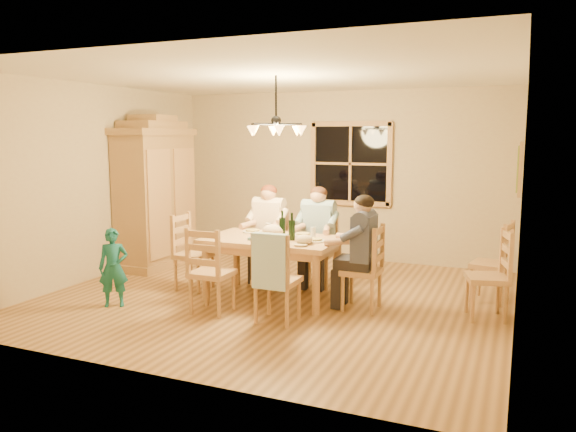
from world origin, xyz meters
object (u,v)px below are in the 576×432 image
at_px(chair_far_right, 318,264).
at_px(wine_bottle_b, 292,226).
at_px(wine_bottle_a, 282,224).
at_px(chair_spare_back, 490,277).
at_px(armoire, 156,197).
at_px(adult_plaid_man, 318,224).
at_px(chair_end_left, 194,266).
at_px(chair_spare_front, 486,291).
at_px(dining_table, 273,246).
at_px(child, 113,267).
at_px(chandelier, 276,129).
at_px(chair_near_left, 212,286).
at_px(adult_woman, 269,221).
at_px(chair_end_right, 361,284).
at_px(chair_near_right, 278,294).
at_px(adult_slate_man, 362,238).
at_px(chair_far_left, 269,259).

relative_size(chair_far_right, wine_bottle_b, 3.00).
height_order(wine_bottle_a, chair_spare_back, wine_bottle_a).
height_order(armoire, adult_plaid_man, armoire).
distance_m(chair_end_left, chair_spare_front, 3.61).
xyz_separation_m(dining_table, child, (-1.59, -1.01, -0.19)).
distance_m(chair_end_left, wine_bottle_b, 1.53).
xyz_separation_m(dining_table, chair_spare_back, (2.47, 0.91, -0.35)).
xyz_separation_m(armoire, wine_bottle_b, (2.67, -1.01, -0.13)).
relative_size(chandelier, dining_table, 0.47).
relative_size(chair_near_left, adult_woman, 1.13).
bearing_deg(chair_end_left, dining_table, 90.00).
bearing_deg(chair_end_right, adult_plaid_man, 46.64).
bearing_deg(chair_spare_back, adult_plaid_man, 104.25).
relative_size(chair_end_right, adult_woman, 1.13).
distance_m(chandelier, child, 2.52).
bearing_deg(chair_end_right, chair_far_right, 46.64).
xyz_separation_m(chair_end_right, wine_bottle_a, (-1.03, 0.08, 0.62)).
height_order(chair_end_left, adult_plaid_man, adult_plaid_man).
height_order(chair_near_right, chair_end_right, same).
xyz_separation_m(chair_near_left, child, (-1.19, -0.24, 0.16)).
xyz_separation_m(chair_near_right, chair_spare_back, (2.07, 1.67, 0.00)).
height_order(adult_slate_man, chair_spare_back, adult_slate_man).
height_order(chair_end_left, child, chair_end_left).
height_order(adult_woman, chair_spare_front, adult_woman).
distance_m(chair_far_left, child, 2.14).
bearing_deg(chair_far_right, chandelier, 67.40).
distance_m(chair_end_left, adult_slate_man, 2.31).
bearing_deg(armoire, chair_near_right, -31.61).
xyz_separation_m(chair_near_right, adult_woman, (-0.81, 1.53, 0.54)).
distance_m(chair_far_left, chair_end_right, 1.71).
relative_size(chair_far_left, chair_spare_back, 1.00).
xyz_separation_m(armoire, chair_spare_front, (4.87, -0.75, -0.75)).
bearing_deg(chair_spare_back, dining_table, 120.65).
bearing_deg(adult_woman, chair_end_left, 46.74).
relative_size(chair_near_left, chair_end_right, 1.00).
xyz_separation_m(dining_table, chair_near_right, (0.41, -0.77, -0.35)).
xyz_separation_m(chair_end_left, adult_slate_man, (2.25, 0.00, 0.54)).
xyz_separation_m(adult_woman, adult_plaid_man, (0.72, 0.00, 0.00)).
relative_size(adult_plaid_man, chair_spare_front, 0.88).
height_order(chair_end_left, wine_bottle_a, wine_bottle_a).
distance_m(dining_table, adult_plaid_man, 0.85).
distance_m(dining_table, chair_near_right, 0.93).
xyz_separation_m(chair_far_left, chair_end_right, (1.53, -0.76, 0.00)).
xyz_separation_m(chair_near_right, adult_slate_man, (0.72, 0.77, 0.54)).
bearing_deg(child, chair_spare_front, -15.95).
height_order(adult_woman, chair_spare_back, adult_woman).
distance_m(dining_table, chair_spare_front, 2.51).
distance_m(child, chair_spare_back, 4.50).
bearing_deg(chair_near_right, wine_bottle_b, 100.19).
distance_m(chandelier, chair_near_right, 2.00).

